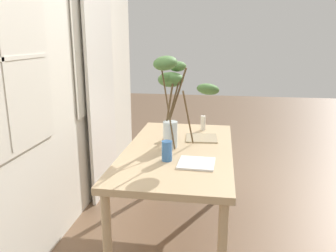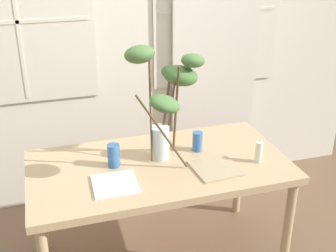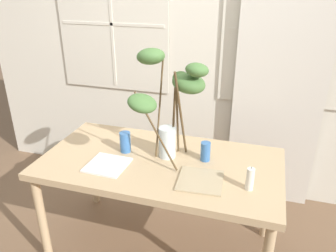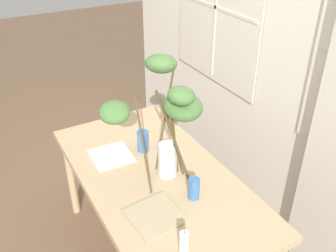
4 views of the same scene
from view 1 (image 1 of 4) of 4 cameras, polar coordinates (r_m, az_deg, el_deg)
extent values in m
plane|color=brown|center=(3.01, 1.66, -17.44)|extent=(14.00, 14.00, 0.00)
cube|color=silver|center=(2.84, -18.88, 12.60)|extent=(4.10, 0.12, 3.06)
cube|color=white|center=(2.17, -26.13, 9.98)|extent=(0.97, 0.01, 1.10)
cube|color=silver|center=(2.17, -26.05, 9.98)|extent=(1.04, 0.01, 1.17)
cube|color=silver|center=(2.17, -25.96, 9.99)|extent=(0.02, 0.01, 1.10)
cube|color=silver|center=(2.17, -25.96, 9.99)|extent=(0.97, 0.01, 0.02)
cube|color=white|center=(3.49, -12.09, 12.39)|extent=(0.97, 0.01, 1.10)
cube|color=silver|center=(3.49, -12.03, 12.39)|extent=(1.04, 0.01, 1.17)
cube|color=silver|center=(3.49, -11.96, 12.39)|extent=(0.02, 0.01, 1.10)
cube|color=silver|center=(3.49, -11.96, 12.39)|extent=(0.97, 0.01, 0.02)
cube|color=silver|center=(3.47, -11.21, 8.22)|extent=(0.71, 0.03, 2.45)
cube|color=tan|center=(2.69, 1.77, -4.31)|extent=(1.58, 0.83, 0.05)
cylinder|color=tan|center=(3.49, 9.06, -6.46)|extent=(0.06, 0.06, 0.70)
cylinder|color=tan|center=(2.29, -10.10, -18.71)|extent=(0.06, 0.06, 0.70)
cylinder|color=tan|center=(3.55, -2.51, -5.89)|extent=(0.06, 0.06, 0.70)
cylinder|color=silver|center=(2.69, 0.38, -1.45)|extent=(0.11, 0.11, 0.21)
cylinder|color=silver|center=(2.71, 0.38, -2.82)|extent=(0.10, 0.10, 0.07)
cylinder|color=brown|center=(2.61, 3.41, 1.20)|extent=(0.30, 0.07, 0.48)
ellipsoid|color=#477038|center=(2.53, 6.69, 6.12)|extent=(0.21, 0.20, 0.13)
cylinder|color=brown|center=(2.68, 0.05, 2.32)|extent=(0.06, 0.10, 0.54)
ellipsoid|color=#477038|center=(2.68, -0.28, 8.10)|extent=(0.14, 0.14, 0.08)
cylinder|color=brown|center=(2.71, 0.42, 2.20)|extent=(0.03, 0.15, 0.52)
ellipsoid|color=#477038|center=(2.73, 0.47, 7.75)|extent=(0.25, 0.23, 0.16)
cylinder|color=brown|center=(2.73, 1.01, 3.34)|extent=(0.05, 0.21, 0.62)
ellipsoid|color=#477038|center=(2.77, 1.64, 9.92)|extent=(0.16, 0.16, 0.10)
cylinder|color=brown|center=(2.58, -0.02, 3.23)|extent=(0.03, 0.12, 0.66)
ellipsoid|color=#477038|center=(2.48, -0.46, 10.46)|extent=(0.22, 0.21, 0.14)
cylinder|color=#386BAD|center=(2.41, -0.19, -4.18)|extent=(0.07, 0.07, 0.14)
cylinder|color=#386BAD|center=(2.94, 0.66, -0.81)|extent=(0.06, 0.06, 0.13)
cube|color=white|center=(2.38, 4.77, -6.20)|extent=(0.26, 0.26, 0.01)
cube|color=tan|center=(2.96, 5.61, -2.00)|extent=(0.28, 0.28, 0.01)
cylinder|color=silver|center=(3.21, 5.88, 0.51)|extent=(0.05, 0.05, 0.14)
cylinder|color=black|center=(3.20, 5.92, 1.80)|extent=(0.00, 0.00, 0.01)
camera|label=2|loc=(2.75, 57.58, 18.18)|focal=46.65mm
camera|label=3|loc=(3.49, 36.17, 16.54)|focal=35.70mm
camera|label=4|loc=(4.19, 16.89, 22.16)|focal=40.21mm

